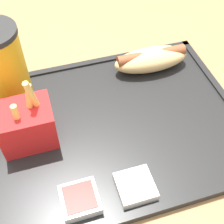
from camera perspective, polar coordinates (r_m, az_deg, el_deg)
name	(u,v)px	position (r m, az deg, el deg)	size (l,w,h in m)	color
dining_table	(133,222)	(0.84, 3.78, -19.39)	(1.01, 1.04, 0.74)	olive
food_tray	(112,125)	(0.52, 0.00, -2.46)	(0.43, 0.33, 0.01)	black
soda_cup	(1,68)	(0.54, -19.66, 7.67)	(0.08, 0.08, 0.18)	gold
hot_dog_far	(151,59)	(0.60, 7.15, 9.62)	(0.14, 0.06, 0.04)	#DBB270
fries_carton	(27,124)	(0.49, -15.29, -2.18)	(0.08, 0.07, 0.12)	red
sauce_cup_mayo	(135,186)	(0.45, 4.29, -13.39)	(0.05, 0.05, 0.02)	silver
sauce_cup_ketchup	(80,199)	(0.44, -5.87, -15.61)	(0.05, 0.05, 0.02)	silver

